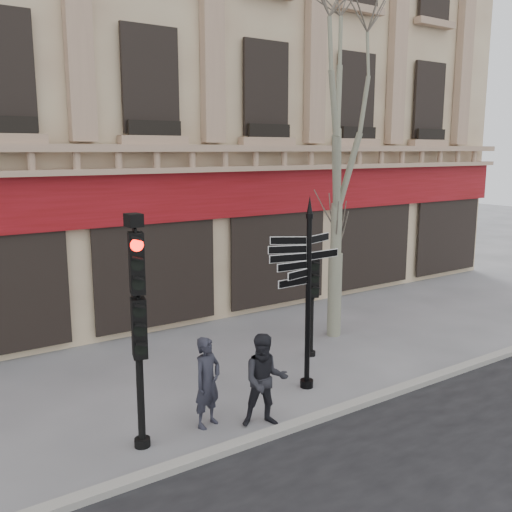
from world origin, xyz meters
The scene contains 9 objects.
ground centered at (0.00, 0.00, 0.00)m, with size 80.00×80.00×0.00m, color #59595E.
kerb centered at (0.00, -1.40, 0.06)m, with size 80.00×0.25×0.12m, color gray.
building centered at (0.00, 12.48, 8.99)m, with size 28.00×15.52×18.00m.
fingerpost centered at (1.00, -0.13, 2.65)m, with size 1.86×1.86×3.94m.
traffic_signal_main centered at (-2.76, -0.44, 2.43)m, with size 0.49×0.41×3.85m.
traffic_signal_secondary centered at (2.24, 1.22, 1.64)m, with size 0.48×0.42×2.35m.
plane_tree centered at (3.72, 2.06, 5.94)m, with size 3.19×3.19×8.46m.
pedestrian_a centered at (-1.50, -0.42, 0.81)m, with size 0.59×0.39×1.62m, color #22232E.
pedestrian_b centered at (-0.66, -0.98, 0.84)m, with size 0.81×0.63×1.68m, color black.
Camera 1 is at (-6.12, -8.64, 4.81)m, focal length 40.00 mm.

